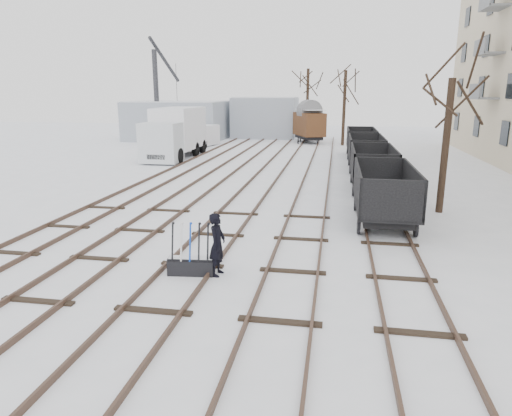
{
  "coord_description": "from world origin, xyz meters",
  "views": [
    {
      "loc": [
        4.08,
        -12.22,
        5.02
      ],
      "look_at": [
        1.48,
        2.55,
        1.2
      ],
      "focal_mm": 32.0,
      "sensor_mm": 36.0,
      "label": 1
    }
  ],
  "objects_px": {
    "lorry": "(175,132)",
    "crane": "(158,115)",
    "worker": "(217,245)",
    "panel_van": "(200,136)",
    "ground_frame": "(191,265)",
    "box_van_wagon": "(309,123)",
    "freight_wagon_a": "(383,201)"
  },
  "relations": [
    {
      "from": "ground_frame",
      "to": "panel_van",
      "type": "relative_size",
      "value": 0.31
    },
    {
      "from": "crane",
      "to": "lorry",
      "type": "bearing_deg",
      "value": -54.57
    },
    {
      "from": "box_van_wagon",
      "to": "panel_van",
      "type": "xyz_separation_m",
      "value": [
        -9.95,
        -5.31,
        -0.92
      ]
    },
    {
      "from": "panel_van",
      "to": "box_van_wagon",
      "type": "bearing_deg",
      "value": 42.88
    },
    {
      "from": "ground_frame",
      "to": "panel_van",
      "type": "bearing_deg",
      "value": 100.63
    },
    {
      "from": "crane",
      "to": "box_van_wagon",
      "type": "bearing_deg",
      "value": 15.06
    },
    {
      "from": "freight_wagon_a",
      "to": "lorry",
      "type": "bearing_deg",
      "value": 131.6
    },
    {
      "from": "worker",
      "to": "panel_van",
      "type": "bearing_deg",
      "value": 23.63
    },
    {
      "from": "worker",
      "to": "panel_van",
      "type": "distance_m",
      "value": 31.64
    },
    {
      "from": "panel_van",
      "to": "worker",
      "type": "bearing_deg",
      "value": -57.5
    },
    {
      "from": "panel_van",
      "to": "ground_frame",
      "type": "bearing_deg",
      "value": -58.85
    },
    {
      "from": "lorry",
      "to": "crane",
      "type": "distance_m",
      "value": 12.51
    },
    {
      "from": "worker",
      "to": "freight_wagon_a",
      "type": "height_order",
      "value": "freight_wagon_a"
    },
    {
      "from": "freight_wagon_a",
      "to": "box_van_wagon",
      "type": "distance_m",
      "value": 29.52
    },
    {
      "from": "ground_frame",
      "to": "crane",
      "type": "distance_m",
      "value": 36.62
    },
    {
      "from": "box_van_wagon",
      "to": "crane",
      "type": "xyz_separation_m",
      "value": [
        -15.33,
        -1.9,
        0.77
      ]
    },
    {
      "from": "freight_wagon_a",
      "to": "crane",
      "type": "height_order",
      "value": "crane"
    },
    {
      "from": "box_van_wagon",
      "to": "panel_van",
      "type": "bearing_deg",
      "value": -174.92
    },
    {
      "from": "ground_frame",
      "to": "worker",
      "type": "relative_size",
      "value": 0.83
    },
    {
      "from": "ground_frame",
      "to": "worker",
      "type": "distance_m",
      "value": 0.98
    },
    {
      "from": "box_van_wagon",
      "to": "crane",
      "type": "bearing_deg",
      "value": 164.07
    },
    {
      "from": "worker",
      "to": "freight_wagon_a",
      "type": "relative_size",
      "value": 0.33
    },
    {
      "from": "lorry",
      "to": "crane",
      "type": "bearing_deg",
      "value": 117.24
    },
    {
      "from": "lorry",
      "to": "crane",
      "type": "xyz_separation_m",
      "value": [
        -5.76,
        11.08,
        0.73
      ]
    },
    {
      "from": "freight_wagon_a",
      "to": "panel_van",
      "type": "height_order",
      "value": "freight_wagon_a"
    },
    {
      "from": "worker",
      "to": "crane",
      "type": "distance_m",
      "value": 36.79
    },
    {
      "from": "worker",
      "to": "lorry",
      "type": "height_order",
      "value": "lorry"
    },
    {
      "from": "ground_frame",
      "to": "freight_wagon_a",
      "type": "height_order",
      "value": "freight_wagon_a"
    },
    {
      "from": "ground_frame",
      "to": "box_van_wagon",
      "type": "xyz_separation_m",
      "value": [
        1.08,
        35.55,
        1.65
      ]
    },
    {
      "from": "box_van_wagon",
      "to": "worker",
      "type": "bearing_deg",
      "value": -113.54
    },
    {
      "from": "worker",
      "to": "panel_van",
      "type": "relative_size",
      "value": 0.38
    },
    {
      "from": "panel_van",
      "to": "crane",
      "type": "bearing_deg",
      "value": 162.45
    }
  ]
}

